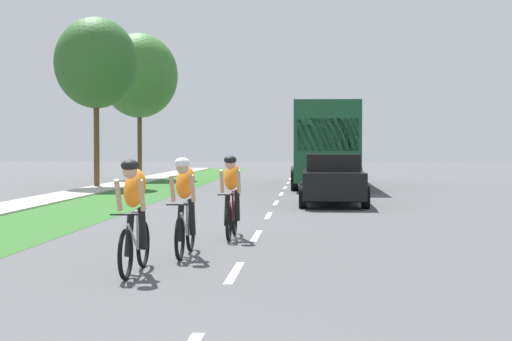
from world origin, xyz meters
The scene contains 11 objects.
ground_plane centered at (0.00, 20.00, 0.00)m, with size 120.00×120.00×0.00m, color #4C4C4F.
grass_verge centered at (-5.24, 20.00, 0.00)m, with size 2.94×70.00×0.01m, color #2D6026.
sidewalk_concrete centered at (-7.52, 20.00, 0.00)m, with size 1.62×70.00×0.10m, color #B2ADA3.
lane_markings_center centered at (0.00, 24.00, 0.00)m, with size 0.12×53.49×0.01m.
cyclist_lead centered at (-1.36, 6.57, 0.81)m, with size 0.42×1.72×1.58m.
cyclist_trailing centered at (-0.94, 8.28, 0.81)m, with size 0.42×1.72×1.58m.
cyclist_distant centered at (-0.45, 10.67, 0.81)m, with size 0.42×1.72×1.58m.
sedan_black centered at (1.73, 19.08, 0.77)m, with size 1.98×4.30×1.52m.
bus_dark_green centered at (1.70, 29.93, 1.98)m, with size 2.78×11.60×3.48m.
street_tree_near centered at (-8.05, 28.05, 5.29)m, with size 3.52×3.52×7.25m.
street_tree_far centered at (-8.06, 36.28, 5.52)m, with size 4.10×4.10×7.79m.
Camera 1 is at (1.04, -3.60, 1.76)m, focal length 52.96 mm.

